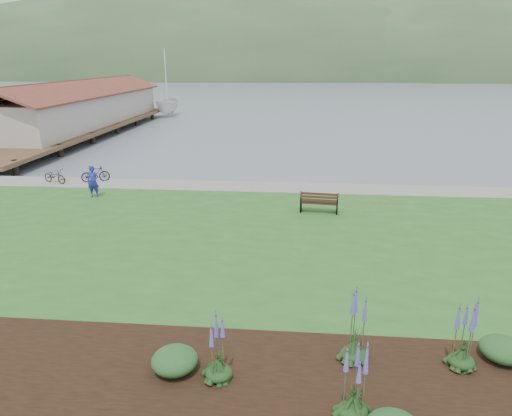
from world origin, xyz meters
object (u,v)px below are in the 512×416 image
Objects in this scene: park_bench at (319,202)px; sailboat at (168,116)px; person at (93,179)px; bicycle_a at (55,176)px.

park_bench is 0.07× the size of sailboat.
sailboat is (-6.89, 39.15, -1.39)m from person.
person is at bearing -105.10° from bicycle_a.
person reaches higher than bicycle_a.
sailboat is (-18.64, 40.74, -0.94)m from park_bench.
person is (-11.75, 1.59, 0.44)m from park_bench.
park_bench is 44.81m from sailboat.
park_bench is 0.92× the size of person.
park_bench is 1.11× the size of bicycle_a.
person is 39.77m from sailboat.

